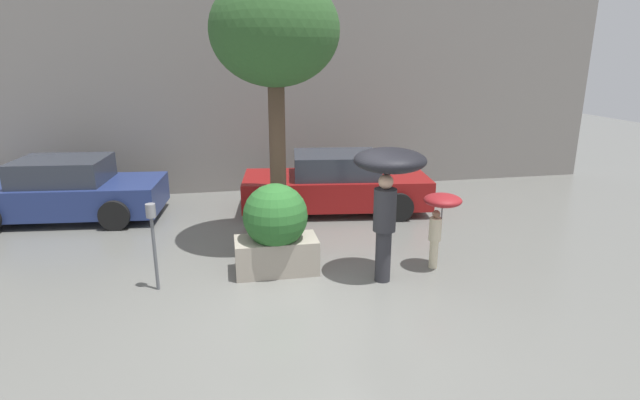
{
  "coord_description": "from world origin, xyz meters",
  "views": [
    {
      "loc": [
        -1.0,
        -6.22,
        3.38
      ],
      "look_at": [
        0.51,
        1.6,
        1.05
      ],
      "focal_mm": 28.0,
      "sensor_mm": 36.0,
      "label": 1
    }
  ],
  "objects_px": {
    "person_child": "(440,211)",
    "parked_car_near": "(336,184)",
    "person_adult": "(389,176)",
    "street_tree": "(275,35)",
    "parked_car_far": "(65,191)",
    "planter_box": "(276,228)",
    "parking_meter": "(152,229)"
  },
  "relations": [
    {
      "from": "person_adult",
      "to": "parked_car_far",
      "type": "distance_m",
      "value": 7.13
    },
    {
      "from": "parked_car_near",
      "to": "person_adult",
      "type": "bearing_deg",
      "value": -172.86
    },
    {
      "from": "person_child",
      "to": "parked_car_near",
      "type": "distance_m",
      "value": 3.59
    },
    {
      "from": "parked_car_far",
      "to": "parked_car_near",
      "type": "bearing_deg",
      "value": -89.43
    },
    {
      "from": "planter_box",
      "to": "person_adult",
      "type": "height_order",
      "value": "person_adult"
    },
    {
      "from": "parked_car_near",
      "to": "parking_meter",
      "type": "bearing_deg",
      "value": 141.41
    },
    {
      "from": "planter_box",
      "to": "parked_car_near",
      "type": "bearing_deg",
      "value": 61.56
    },
    {
      "from": "parked_car_far",
      "to": "parking_meter",
      "type": "height_order",
      "value": "parking_meter"
    },
    {
      "from": "person_adult",
      "to": "parked_car_far",
      "type": "bearing_deg",
      "value": 91.49
    },
    {
      "from": "planter_box",
      "to": "person_adult",
      "type": "bearing_deg",
      "value": -18.34
    },
    {
      "from": "person_adult",
      "to": "street_tree",
      "type": "bearing_deg",
      "value": 77.5
    },
    {
      "from": "planter_box",
      "to": "parked_car_far",
      "type": "height_order",
      "value": "planter_box"
    },
    {
      "from": "person_adult",
      "to": "person_child",
      "type": "height_order",
      "value": "person_adult"
    },
    {
      "from": "person_child",
      "to": "person_adult",
      "type": "bearing_deg",
      "value": -124.74
    },
    {
      "from": "person_child",
      "to": "parked_car_far",
      "type": "height_order",
      "value": "parked_car_far"
    },
    {
      "from": "person_child",
      "to": "street_tree",
      "type": "distance_m",
      "value": 3.94
    },
    {
      "from": "parked_car_near",
      "to": "parked_car_far",
      "type": "height_order",
      "value": "same"
    },
    {
      "from": "street_tree",
      "to": "parking_meter",
      "type": "height_order",
      "value": "street_tree"
    },
    {
      "from": "parked_car_near",
      "to": "parking_meter",
      "type": "distance_m",
      "value": 4.85
    },
    {
      "from": "person_adult",
      "to": "planter_box",
      "type": "bearing_deg",
      "value": 108.84
    },
    {
      "from": "planter_box",
      "to": "person_adult",
      "type": "relative_size",
      "value": 0.71
    },
    {
      "from": "person_adult",
      "to": "parked_car_near",
      "type": "distance_m",
      "value": 3.75
    },
    {
      "from": "planter_box",
      "to": "person_adult",
      "type": "xyz_separation_m",
      "value": [
        1.65,
        -0.55,
        0.9
      ]
    },
    {
      "from": "parked_car_far",
      "to": "street_tree",
      "type": "distance_m",
      "value": 5.79
    },
    {
      "from": "person_adult",
      "to": "person_child",
      "type": "distance_m",
      "value": 1.15
    },
    {
      "from": "parking_meter",
      "to": "planter_box",
      "type": "bearing_deg",
      "value": 9.46
    },
    {
      "from": "planter_box",
      "to": "parked_car_near",
      "type": "xyz_separation_m",
      "value": [
        1.66,
        3.06,
        -0.14
      ]
    },
    {
      "from": "person_child",
      "to": "parked_car_near",
      "type": "xyz_separation_m",
      "value": [
        -0.93,
        3.44,
        -0.4
      ]
    },
    {
      "from": "planter_box",
      "to": "street_tree",
      "type": "xyz_separation_m",
      "value": [
        0.18,
        1.18,
        2.95
      ]
    },
    {
      "from": "parked_car_far",
      "to": "street_tree",
      "type": "bearing_deg",
      "value": -113.62
    },
    {
      "from": "person_child",
      "to": "parking_meter",
      "type": "relative_size",
      "value": 0.95
    },
    {
      "from": "person_adult",
      "to": "person_child",
      "type": "relative_size",
      "value": 1.62
    }
  ]
}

